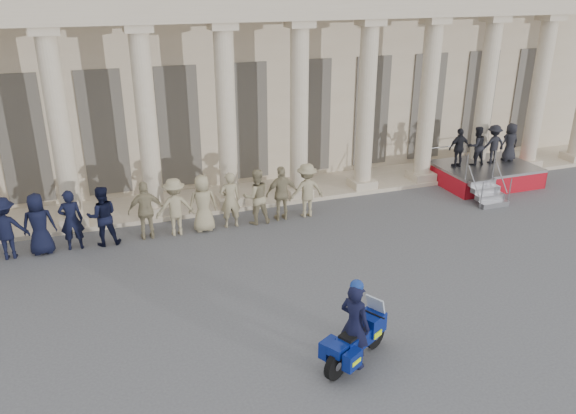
# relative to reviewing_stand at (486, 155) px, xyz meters

# --- Properties ---
(ground) EXTENTS (90.00, 90.00, 0.00)m
(ground) POSITION_rel_reviewing_stand_xyz_m (-11.40, -7.11, -1.18)
(ground) COLOR #4D4D50
(ground) RESTS_ON ground
(building) EXTENTS (40.00, 12.50, 9.00)m
(building) POSITION_rel_reviewing_stand_xyz_m (-11.40, 7.63, 3.34)
(building) COLOR #C2AF91
(building) RESTS_ON ground
(officer_rank) EXTENTS (17.27, 0.71, 1.87)m
(officer_rank) POSITION_rel_reviewing_stand_xyz_m (-15.79, -0.72, -0.25)
(officer_rank) COLOR black
(officer_rank) RESTS_ON ground
(reviewing_stand) EXTENTS (3.72, 3.70, 2.28)m
(reviewing_stand) POSITION_rel_reviewing_stand_xyz_m (0.00, 0.00, 0.00)
(reviewing_stand) COLOR gray
(reviewing_stand) RESTS_ON ground
(motorcycle) EXTENTS (1.84, 1.31, 1.30)m
(motorcycle) POSITION_rel_reviewing_stand_xyz_m (-9.72, -8.44, -0.62)
(motorcycle) COLOR black
(motorcycle) RESTS_ON ground
(rider) EXTENTS (0.74, 0.84, 2.02)m
(rider) POSITION_rel_reviewing_stand_xyz_m (-9.82, -8.50, -0.19)
(rider) COLOR black
(rider) RESTS_ON ground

